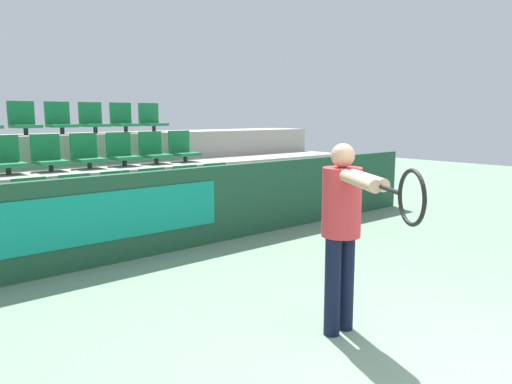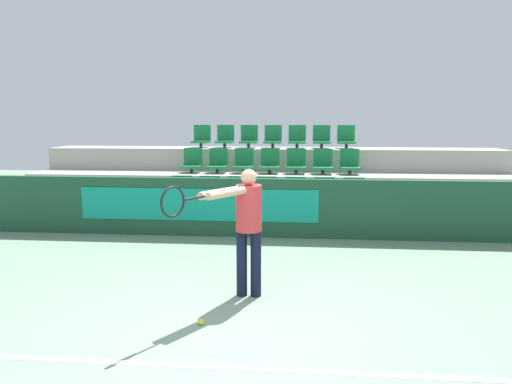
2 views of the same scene
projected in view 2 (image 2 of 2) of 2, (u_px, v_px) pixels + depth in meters
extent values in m
plane|color=gray|center=(228.00, 338.00, 4.92)|extent=(30.00, 30.00, 0.00)
cube|color=white|center=(218.00, 367.00, 4.34)|extent=(5.45, 0.08, 0.01)
cube|color=#1E4C33|center=(263.00, 208.00, 9.04)|extent=(10.72, 0.12, 1.07)
cube|color=#0F937A|center=(198.00, 205.00, 9.07)|extent=(4.38, 0.02, 0.59)
cube|color=#ADA89E|center=(266.00, 217.00, 9.67)|extent=(10.32, 1.04, 0.49)
cube|color=#ADA89E|center=(269.00, 197.00, 10.66)|extent=(10.32, 1.04, 0.98)
cube|color=#ADA89E|center=(272.00, 179.00, 11.65)|extent=(10.32, 1.04, 1.46)
cylinder|color=#333333|center=(180.00, 200.00, 9.84)|extent=(0.07, 0.07, 0.11)
cube|color=#197A42|center=(180.00, 196.00, 9.82)|extent=(0.41, 0.41, 0.05)
cube|color=#197A42|center=(182.00, 185.00, 9.98)|extent=(0.41, 0.04, 0.37)
cylinder|color=#333333|center=(208.00, 201.00, 9.78)|extent=(0.07, 0.07, 0.11)
cube|color=#197A42|center=(208.00, 197.00, 9.77)|extent=(0.41, 0.41, 0.05)
cube|color=#197A42|center=(210.00, 185.00, 9.92)|extent=(0.41, 0.04, 0.37)
cylinder|color=#333333|center=(237.00, 201.00, 9.73)|extent=(0.07, 0.07, 0.11)
cube|color=#197A42|center=(237.00, 197.00, 9.72)|extent=(0.41, 0.41, 0.05)
cube|color=#197A42|center=(238.00, 185.00, 9.87)|extent=(0.41, 0.04, 0.37)
cylinder|color=#333333|center=(266.00, 202.00, 9.68)|extent=(0.07, 0.07, 0.11)
cube|color=#197A42|center=(266.00, 198.00, 9.67)|extent=(0.41, 0.41, 0.05)
cube|color=#197A42|center=(267.00, 186.00, 9.82)|extent=(0.41, 0.04, 0.37)
cylinder|color=#333333|center=(295.00, 202.00, 9.62)|extent=(0.07, 0.07, 0.11)
cube|color=#197A42|center=(295.00, 198.00, 9.61)|extent=(0.41, 0.41, 0.05)
cube|color=#197A42|center=(295.00, 186.00, 9.77)|extent=(0.41, 0.04, 0.37)
cylinder|color=#333333|center=(324.00, 203.00, 9.57)|extent=(0.07, 0.07, 0.11)
cube|color=#197A42|center=(324.00, 199.00, 9.56)|extent=(0.41, 0.41, 0.05)
cube|color=#197A42|center=(324.00, 186.00, 9.71)|extent=(0.41, 0.04, 0.37)
cylinder|color=#333333|center=(354.00, 203.00, 9.52)|extent=(0.07, 0.07, 0.11)
cube|color=#197A42|center=(354.00, 199.00, 9.51)|extent=(0.41, 0.41, 0.05)
cube|color=#197A42|center=(354.00, 187.00, 9.66)|extent=(0.41, 0.04, 0.37)
cylinder|color=#333333|center=(192.00, 170.00, 10.79)|extent=(0.07, 0.07, 0.11)
cube|color=#197A42|center=(191.00, 167.00, 10.78)|extent=(0.41, 0.41, 0.05)
cube|color=#197A42|center=(193.00, 156.00, 10.93)|extent=(0.41, 0.04, 0.37)
cylinder|color=#333333|center=(217.00, 171.00, 10.74)|extent=(0.07, 0.07, 0.11)
cube|color=#197A42|center=(217.00, 167.00, 10.72)|extent=(0.41, 0.41, 0.05)
cube|color=#197A42|center=(219.00, 157.00, 10.88)|extent=(0.41, 0.04, 0.37)
cylinder|color=#333333|center=(243.00, 171.00, 10.68)|extent=(0.07, 0.07, 0.11)
cube|color=#197A42|center=(243.00, 167.00, 10.67)|extent=(0.41, 0.41, 0.05)
cube|color=#197A42|center=(244.00, 157.00, 10.82)|extent=(0.41, 0.04, 0.37)
cylinder|color=#333333|center=(270.00, 171.00, 10.63)|extent=(0.07, 0.07, 0.11)
cube|color=#197A42|center=(270.00, 167.00, 10.62)|extent=(0.41, 0.41, 0.05)
cube|color=#197A42|center=(270.00, 157.00, 10.77)|extent=(0.41, 0.04, 0.37)
cylinder|color=#333333|center=(296.00, 171.00, 10.58)|extent=(0.07, 0.07, 0.11)
cube|color=#197A42|center=(296.00, 168.00, 10.57)|extent=(0.41, 0.41, 0.05)
cube|color=#197A42|center=(296.00, 157.00, 10.72)|extent=(0.41, 0.04, 0.37)
cylinder|color=#333333|center=(323.00, 172.00, 10.52)|extent=(0.07, 0.07, 0.11)
cube|color=#197A42|center=(323.00, 168.00, 10.51)|extent=(0.41, 0.41, 0.05)
cube|color=#197A42|center=(323.00, 157.00, 10.67)|extent=(0.41, 0.04, 0.37)
cylinder|color=#333333|center=(350.00, 172.00, 10.47)|extent=(0.07, 0.07, 0.11)
cube|color=#197A42|center=(350.00, 168.00, 10.46)|extent=(0.41, 0.41, 0.05)
cube|color=#197A42|center=(349.00, 158.00, 10.61)|extent=(0.41, 0.04, 0.37)
cylinder|color=#333333|center=(201.00, 145.00, 11.74)|extent=(0.07, 0.07, 0.11)
cube|color=#197A42|center=(201.00, 142.00, 11.73)|extent=(0.41, 0.41, 0.05)
cube|color=#197A42|center=(202.00, 133.00, 11.88)|extent=(0.41, 0.04, 0.37)
cylinder|color=#333333|center=(225.00, 145.00, 11.69)|extent=(0.07, 0.07, 0.11)
cube|color=#197A42|center=(225.00, 142.00, 11.68)|extent=(0.41, 0.41, 0.05)
cube|color=#197A42|center=(226.00, 133.00, 11.83)|extent=(0.41, 0.04, 0.37)
cylinder|color=#333333|center=(249.00, 145.00, 11.64)|extent=(0.07, 0.07, 0.11)
cube|color=#197A42|center=(249.00, 142.00, 11.62)|extent=(0.41, 0.41, 0.05)
cube|color=#197A42|center=(249.00, 133.00, 11.78)|extent=(0.41, 0.04, 0.37)
cylinder|color=#333333|center=(273.00, 146.00, 11.58)|extent=(0.07, 0.07, 0.11)
cube|color=#197A42|center=(273.00, 142.00, 11.57)|extent=(0.41, 0.41, 0.05)
cube|color=#197A42|center=(273.00, 133.00, 11.72)|extent=(0.41, 0.04, 0.37)
cylinder|color=#333333|center=(297.00, 146.00, 11.53)|extent=(0.07, 0.07, 0.11)
cube|color=#197A42|center=(297.00, 142.00, 11.52)|extent=(0.41, 0.41, 0.05)
cube|color=#197A42|center=(297.00, 133.00, 11.67)|extent=(0.41, 0.04, 0.37)
cylinder|color=#333333|center=(322.00, 146.00, 11.48)|extent=(0.07, 0.07, 0.11)
cube|color=#197A42|center=(322.00, 142.00, 11.46)|extent=(0.41, 0.41, 0.05)
cube|color=#197A42|center=(322.00, 133.00, 11.62)|extent=(0.41, 0.04, 0.37)
cylinder|color=#333333|center=(346.00, 146.00, 11.42)|extent=(0.07, 0.07, 0.11)
cube|color=#197A42|center=(346.00, 142.00, 11.41)|extent=(0.41, 0.41, 0.05)
cube|color=#197A42|center=(346.00, 133.00, 11.57)|extent=(0.41, 0.04, 0.37)
cylinder|color=black|center=(242.00, 263.00, 6.05)|extent=(0.13, 0.13, 0.81)
cylinder|color=black|center=(256.00, 264.00, 6.03)|extent=(0.13, 0.13, 0.81)
cylinder|color=red|center=(249.00, 208.00, 5.94)|extent=(0.31, 0.31, 0.55)
sphere|color=tan|center=(249.00, 177.00, 5.88)|extent=(0.19, 0.19, 0.19)
cylinder|color=tan|center=(219.00, 193.00, 5.55)|extent=(0.40, 0.55, 0.09)
cylinder|color=tan|center=(227.00, 193.00, 5.54)|extent=(0.40, 0.55, 0.09)
cylinder|color=black|center=(194.00, 198.00, 5.20)|extent=(0.19, 0.27, 0.03)
torus|color=black|center=(173.00, 202.00, 4.96)|extent=(0.19, 0.29, 0.32)
sphere|color=#CCDB33|center=(201.00, 322.00, 5.23)|extent=(0.07, 0.07, 0.07)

